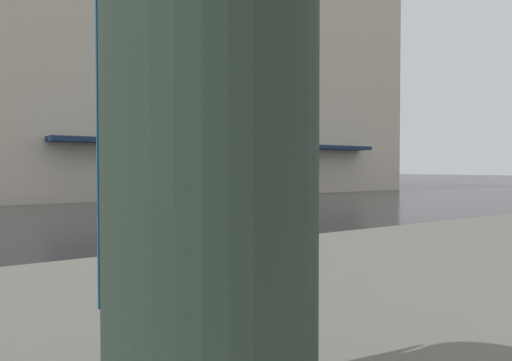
{
  "coord_description": "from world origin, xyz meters",
  "views": [
    {
      "loc": [
        -11.45,
        -5.67,
        1.69
      ],
      "look_at": [
        0.03,
        -13.7,
        1.32
      ],
      "focal_mm": 34.27,
      "sensor_mm": 36.0,
      "label": 1
    }
  ],
  "objects": [
    {
      "name": "haussmann_block_corner",
      "position": [
        21.45,
        -20.91,
        11.94
      ],
      "size": [
        19.12,
        29.51,
        24.4
      ],
      "color": "beige",
      "rests_on": "ground_plane"
    },
    {
      "name": "billboard_column",
      "position": [
        -9.14,
        -6.98,
        1.96
      ],
      "size": [
        1.22,
        1.22,
        3.53
      ],
      "color": "#28382D",
      "rests_on": "sidewalk_pavement"
    },
    {
      "name": "car_black",
      "position": [
        2.5,
        -14.54,
        0.76
      ],
      "size": [
        1.85,
        4.1,
        1.41
      ],
      "color": "black",
      "rests_on": "ground_plane"
    }
  ]
}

